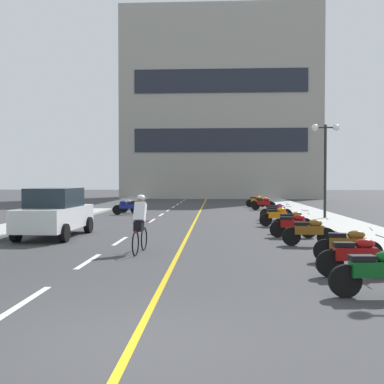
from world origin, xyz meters
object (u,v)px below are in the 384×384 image
Objects in this scene: motorcycle_1 at (356,256)px; motorcycle_12 at (262,202)px; motorcycle_9 at (126,207)px; motorcycle_6 at (277,216)px; cyclist_rider at (140,222)px; motorcycle_7 at (277,213)px; motorcycle_8 at (276,211)px; street_lamp_mid at (325,149)px; motorcycle_4 at (293,225)px; motorcycle_11 at (264,203)px; motorcycle_5 at (292,221)px; parked_car_near at (55,212)px; motorcycle_3 at (309,231)px; motorcycle_0 at (376,272)px; motorcycle_10 at (131,205)px; motorcycle_2 at (348,245)px; motorcycle_13 at (256,201)px.

motorcycle_12 is (0.33, 23.91, 0.00)m from motorcycle_1.
motorcycle_1 is 1.02× the size of motorcycle_9.
motorcycle_6 is 9.48m from cyclist_rider.
motorcycle_8 is (0.16, 1.52, 0.00)m from motorcycle_7.
motorcycle_4 is (-2.90, -7.60, -3.28)m from street_lamp_mid.
motorcycle_1 and motorcycle_11 have the same top height.
motorcycle_5 is 12.62m from motorcycle_9.
parked_car_near is 2.48× the size of motorcycle_3.
motorcycle_1 is at bearing -36.33° from parked_car_near.
motorcycle_0 is 12.89m from motorcycle_6.
motorcycle_5 is at bearing -113.84° from street_lamp_mid.
motorcycle_11 is (-2.41, 7.80, -3.28)m from street_lamp_mid.
motorcycle_8 is 9.92m from motorcycle_10.
motorcycle_9 is at bearing 123.26° from motorcycle_3.
motorcycle_3 is at bearing 96.80° from motorcycle_2.
street_lamp_mid is 8.77m from motorcycle_4.
motorcycle_1 is 11.16m from motorcycle_6.
motorcycle_1 is 1.00× the size of motorcycle_12.
motorcycle_3 is (0.10, 6.49, 0.00)m from motorcycle_0.
motorcycle_9 and motorcycle_13 have the same top height.
motorcycle_7 is 9.76m from motorcycle_9.
motorcycle_3 and motorcycle_10 have the same top height.
parked_car_near reaches higher than cyclist_rider.
motorcycle_6 is (-0.08, 12.89, 0.00)m from motorcycle_0.
motorcycle_6 is at bearing 94.72° from motorcycle_5.
motorcycle_13 is at bearing 89.80° from motorcycle_1.
parked_car_near is at bearing -146.33° from street_lamp_mid.
motorcycle_7 is at bearing 89.75° from motorcycle_3.
motorcycle_11 is at bearing 87.32° from motorcycle_6.
parked_car_near is 2.48× the size of motorcycle_0.
parked_car_near is 2.48× the size of motorcycle_8.
street_lamp_mid is at bearing -72.85° from motorcycle_11.
parked_car_near is 2.49× the size of motorcycle_4.
cyclist_rider is at bearing -42.98° from parked_car_near.
motorcycle_3 is 16.78m from motorcycle_10.
motorcycle_1 is 19.61m from motorcycle_9.
motorcycle_1 is at bearing -64.24° from motorcycle_9.
parked_car_near is at bearing 168.13° from motorcycle_3.
motorcycle_4 and motorcycle_11 have the same top height.
motorcycle_3 and motorcycle_7 have the same top height.
motorcycle_6 is 12.77m from motorcycle_12.
parked_car_near reaches higher than motorcycle_0.
motorcycle_5 and motorcycle_6 have the same top height.
motorcycle_4 is at bearing -89.71° from motorcycle_6.
motorcycle_5 is at bearing -89.77° from motorcycle_7.
motorcycle_7 is at bearing 91.70° from motorcycle_2.
motorcycle_4 is 1.04× the size of motorcycle_13.
motorcycle_5 is at bearing -91.19° from motorcycle_11.
motorcycle_3 is 1.03× the size of motorcycle_6.
motorcycle_2 is 1.01× the size of motorcycle_6.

